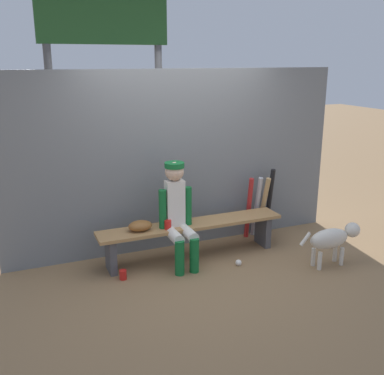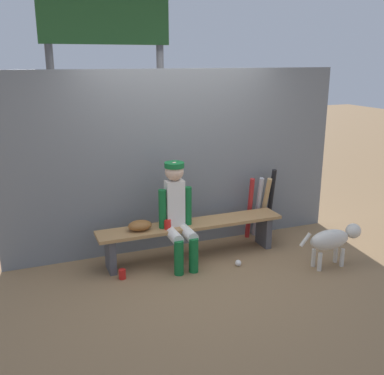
{
  "view_description": "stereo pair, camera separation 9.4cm",
  "coord_description": "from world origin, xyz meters",
  "px_view_note": "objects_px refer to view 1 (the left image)",
  "views": [
    {
      "loc": [
        -1.98,
        -4.75,
        2.38
      ],
      "look_at": [
        0.0,
        0.0,
        0.9
      ],
      "focal_mm": 42.13,
      "sensor_mm": 36.0,
      "label": 1
    },
    {
      "loc": [
        -1.89,
        -4.79,
        2.38
      ],
      "look_at": [
        0.0,
        0.0,
        0.9
      ],
      "focal_mm": 42.13,
      "sensor_mm": 36.0,
      "label": 2
    }
  ],
  "objects_px": {
    "player_seated": "(178,211)",
    "dog": "(333,238)",
    "bat_aluminum_silver": "(257,207)",
    "cup_on_bench": "(168,225)",
    "scoreboard": "(109,47)",
    "baseball": "(238,263)",
    "dugout_bench": "(192,231)",
    "bat_aluminum_black": "(269,201)",
    "cup_on_ground": "(123,275)",
    "bat_aluminum_red": "(249,208)",
    "bat_wood_tan": "(263,207)",
    "baseball_glove": "(140,226)"
  },
  "relations": [
    {
      "from": "scoreboard",
      "to": "dog",
      "type": "height_order",
      "value": "scoreboard"
    },
    {
      "from": "baseball_glove",
      "to": "bat_aluminum_red",
      "type": "bearing_deg",
      "value": 9.52
    },
    {
      "from": "bat_aluminum_red",
      "to": "cup_on_ground",
      "type": "height_order",
      "value": "bat_aluminum_red"
    },
    {
      "from": "bat_aluminum_red",
      "to": "baseball",
      "type": "height_order",
      "value": "bat_aluminum_red"
    },
    {
      "from": "bat_wood_tan",
      "to": "baseball",
      "type": "distance_m",
      "value": 1.09
    },
    {
      "from": "dugout_bench",
      "to": "bat_aluminum_silver",
      "type": "height_order",
      "value": "bat_aluminum_silver"
    },
    {
      "from": "player_seated",
      "to": "cup_on_bench",
      "type": "bearing_deg",
      "value": 166.0
    },
    {
      "from": "bat_aluminum_red",
      "to": "scoreboard",
      "type": "distance_m",
      "value": 2.82
    },
    {
      "from": "dog",
      "to": "bat_aluminum_silver",
      "type": "bearing_deg",
      "value": 108.58
    },
    {
      "from": "baseball_glove",
      "to": "baseball",
      "type": "height_order",
      "value": "baseball_glove"
    },
    {
      "from": "dugout_bench",
      "to": "bat_aluminum_black",
      "type": "distance_m",
      "value": 1.34
    },
    {
      "from": "bat_aluminum_black",
      "to": "baseball",
      "type": "xyz_separation_m",
      "value": [
        -0.87,
        -0.75,
        -0.44
      ]
    },
    {
      "from": "player_seated",
      "to": "bat_wood_tan",
      "type": "height_order",
      "value": "player_seated"
    },
    {
      "from": "bat_aluminum_black",
      "to": "baseball",
      "type": "bearing_deg",
      "value": -139.27
    },
    {
      "from": "player_seated",
      "to": "baseball",
      "type": "bearing_deg",
      "value": -27.17
    },
    {
      "from": "baseball_glove",
      "to": "scoreboard",
      "type": "height_order",
      "value": "scoreboard"
    },
    {
      "from": "bat_aluminum_black",
      "to": "cup_on_ground",
      "type": "height_order",
      "value": "bat_aluminum_black"
    },
    {
      "from": "bat_aluminum_silver",
      "to": "bat_aluminum_black",
      "type": "xyz_separation_m",
      "value": [
        0.21,
        0.02,
        0.04
      ]
    },
    {
      "from": "baseball_glove",
      "to": "bat_aluminum_black",
      "type": "xyz_separation_m",
      "value": [
        1.94,
        0.32,
        -0.04
      ]
    },
    {
      "from": "dugout_bench",
      "to": "bat_aluminum_silver",
      "type": "distance_m",
      "value": 1.12
    },
    {
      "from": "bat_aluminum_red",
      "to": "bat_wood_tan",
      "type": "relative_size",
      "value": 1.0
    },
    {
      "from": "bat_aluminum_black",
      "to": "scoreboard",
      "type": "relative_size",
      "value": 0.26
    },
    {
      "from": "bat_aluminum_red",
      "to": "bat_wood_tan",
      "type": "height_order",
      "value": "bat_aluminum_red"
    },
    {
      "from": "dugout_bench",
      "to": "player_seated",
      "type": "relative_size",
      "value": 1.89
    },
    {
      "from": "player_seated",
      "to": "dog",
      "type": "bearing_deg",
      "value": -23.35
    },
    {
      "from": "player_seated",
      "to": "bat_aluminum_black",
      "type": "bearing_deg",
      "value": 15.6
    },
    {
      "from": "scoreboard",
      "to": "dog",
      "type": "relative_size",
      "value": 4.32
    },
    {
      "from": "bat_aluminum_black",
      "to": "dog",
      "type": "distance_m",
      "value": 1.17
    },
    {
      "from": "baseball_glove",
      "to": "cup_on_ground",
      "type": "bearing_deg",
      "value": -139.35
    },
    {
      "from": "baseball_glove",
      "to": "bat_aluminum_silver",
      "type": "bearing_deg",
      "value": 9.65
    },
    {
      "from": "bat_aluminum_black",
      "to": "bat_aluminum_silver",
      "type": "bearing_deg",
      "value": -174.19
    },
    {
      "from": "dugout_bench",
      "to": "cup_on_bench",
      "type": "xyz_separation_m",
      "value": [
        -0.34,
        -0.08,
        0.16
      ]
    },
    {
      "from": "cup_on_bench",
      "to": "scoreboard",
      "type": "bearing_deg",
      "value": 100.66
    },
    {
      "from": "player_seated",
      "to": "dog",
      "type": "xyz_separation_m",
      "value": [
        1.68,
        -0.73,
        -0.33
      ]
    },
    {
      "from": "player_seated",
      "to": "bat_wood_tan",
      "type": "bearing_deg",
      "value": 14.88
    },
    {
      "from": "bat_aluminum_red",
      "to": "baseball",
      "type": "xyz_separation_m",
      "value": [
        -0.52,
        -0.7,
        -0.4
      ]
    },
    {
      "from": "player_seated",
      "to": "dugout_bench",
      "type": "bearing_deg",
      "value": 25.65
    },
    {
      "from": "scoreboard",
      "to": "player_seated",
      "type": "bearing_deg",
      "value": -75.12
    },
    {
      "from": "player_seated",
      "to": "cup_on_bench",
      "type": "distance_m",
      "value": 0.2
    },
    {
      "from": "bat_aluminum_silver",
      "to": "baseball",
      "type": "distance_m",
      "value": 1.06
    },
    {
      "from": "dugout_bench",
      "to": "cup_on_bench",
      "type": "relative_size",
      "value": 21.12
    },
    {
      "from": "bat_aluminum_black",
      "to": "cup_on_ground",
      "type": "xyz_separation_m",
      "value": [
        -2.23,
        -0.56,
        -0.42
      ]
    },
    {
      "from": "bat_aluminum_red",
      "to": "baseball_glove",
      "type": "bearing_deg",
      "value": -170.48
    },
    {
      "from": "player_seated",
      "to": "dog",
      "type": "height_order",
      "value": "player_seated"
    },
    {
      "from": "baseball_glove",
      "to": "bat_wood_tan",
      "type": "distance_m",
      "value": 1.83
    },
    {
      "from": "bat_aluminum_silver",
      "to": "dog",
      "type": "distance_m",
      "value": 1.19
    },
    {
      "from": "baseball",
      "to": "scoreboard",
      "type": "height_order",
      "value": "scoreboard"
    },
    {
      "from": "cup_on_ground",
      "to": "cup_on_bench",
      "type": "xyz_separation_m",
      "value": [
        0.6,
        0.17,
        0.45
      ]
    },
    {
      "from": "baseball_glove",
      "to": "dog",
      "type": "bearing_deg",
      "value": -21.48
    },
    {
      "from": "bat_wood_tan",
      "to": "cup_on_bench",
      "type": "distance_m",
      "value": 1.54
    }
  ]
}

